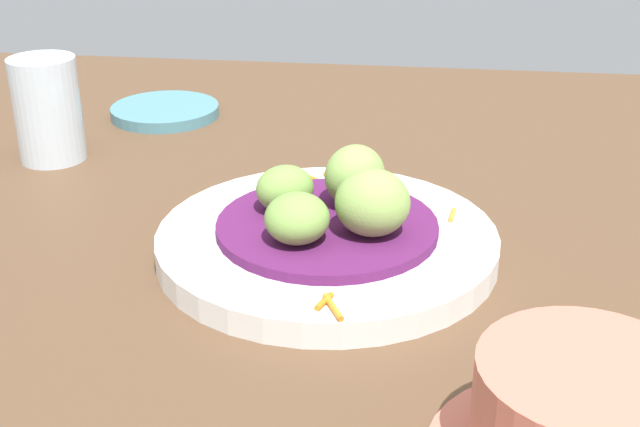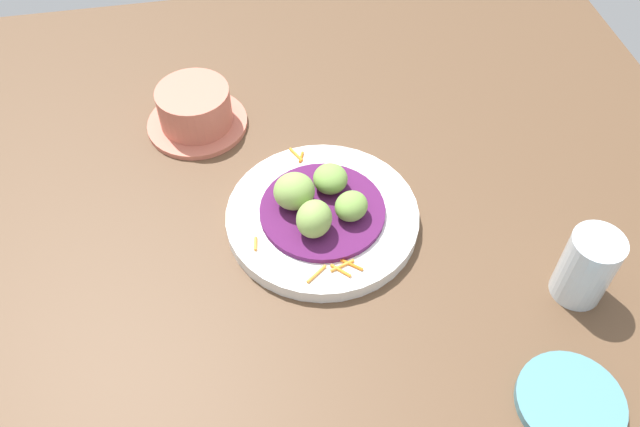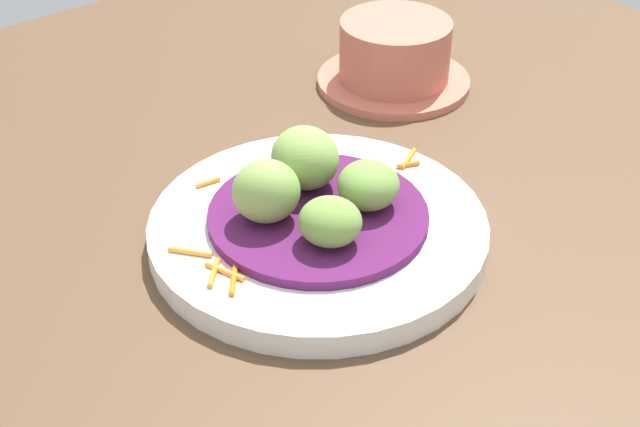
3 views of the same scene
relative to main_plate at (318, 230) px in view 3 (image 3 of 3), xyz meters
The scene contains 9 objects.
table_surface 3.57cm from the main_plate, 149.47° to the right, with size 110.00×110.00×2.00cm, color brown.
main_plate is the anchor object (origin of this frame).
cabbage_bed 1.35cm from the main_plate, 90.00° to the right, with size 16.29×16.29×0.77cm, color #51194C.
carrot_garnish 3.98cm from the main_plate, 71.22° to the left, with size 12.73×22.98×0.40cm.
guac_scoop_left 5.56cm from the main_plate, 63.60° to the left, with size 4.90×4.39×4.70cm, color #84A851.
guac_scoop_center 5.12cm from the main_plate, 153.60° to the left, with size 4.05×4.45×3.45cm, color #759E47.
guac_scoop_right 5.14cm from the main_plate, 116.40° to the right, with size 4.54×4.61×3.51cm, color #759E47.
guac_scoop_back 5.59cm from the main_plate, 26.40° to the right, with size 5.31×4.97×4.80cm, color #84A851.
terracotta_bowl 26.50cm from the main_plate, 55.50° to the right, with size 14.89×14.89×6.59cm.
Camera 3 is at (-38.92, 35.41, 42.55)cm, focal length 50.31 mm.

